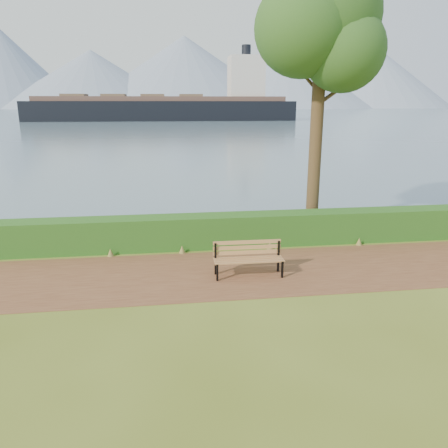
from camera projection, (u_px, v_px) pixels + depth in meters
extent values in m
plane|color=#54611B|center=(228.00, 277.00, 11.31)|extent=(140.00, 140.00, 0.00)
cube|color=brown|center=(227.00, 273.00, 11.60)|extent=(40.00, 3.40, 0.01)
cube|color=#1A4E16|center=(216.00, 231.00, 13.66)|extent=(32.00, 0.85, 1.00)
cube|color=#496276|center=(165.00, 111.00, 259.49)|extent=(700.00, 510.00, 0.00)
cone|color=slate|center=(92.00, 79.00, 374.05)|extent=(160.00, 160.00, 48.00)
cone|color=slate|center=(185.00, 72.00, 392.24)|extent=(190.00, 190.00, 62.00)
cone|color=slate|center=(283.00, 80.00, 400.91)|extent=(170.00, 170.00, 50.00)
cone|color=slate|center=(371.00, 77.00, 421.22)|extent=(150.00, 150.00, 58.00)
cone|color=slate|center=(152.00, 89.00, 415.77)|extent=(120.00, 120.00, 35.00)
cone|color=slate|center=(316.00, 87.00, 431.37)|extent=(130.00, 130.00, 40.00)
cube|color=black|center=(217.00, 273.00, 11.01)|extent=(0.05, 0.06, 0.45)
cube|color=black|center=(215.00, 259.00, 11.37)|extent=(0.05, 0.06, 0.86)
cube|color=black|center=(216.00, 262.00, 11.17)|extent=(0.06, 0.52, 0.05)
cube|color=black|center=(282.00, 270.00, 11.21)|extent=(0.05, 0.06, 0.45)
cube|color=black|center=(278.00, 256.00, 11.57)|extent=(0.05, 0.06, 0.86)
cube|color=black|center=(280.00, 260.00, 11.37)|extent=(0.06, 0.52, 0.05)
cube|color=#A87541|center=(250.00, 262.00, 11.08)|extent=(1.80, 0.11, 0.04)
cube|color=#A87541|center=(249.00, 261.00, 11.20)|extent=(1.80, 0.11, 0.04)
cube|color=#A87541|center=(248.00, 259.00, 11.32)|extent=(1.80, 0.11, 0.04)
cube|color=#A87541|center=(247.00, 257.00, 11.44)|extent=(1.80, 0.11, 0.04)
cube|color=#A87541|center=(247.00, 252.00, 11.47)|extent=(1.80, 0.07, 0.10)
cube|color=#A87541|center=(247.00, 247.00, 11.43)|extent=(1.80, 0.07, 0.10)
cube|color=#A87541|center=(247.00, 242.00, 11.39)|extent=(1.80, 0.07, 0.10)
cylinder|color=#3E2B19|center=(317.00, 121.00, 14.40)|extent=(0.42, 0.42, 7.60)
sphere|color=#234F1A|center=(323.00, 16.00, 13.55)|extent=(3.59, 3.59, 3.59)
sphere|color=#234F1A|center=(340.00, 41.00, 14.37)|extent=(2.74, 2.74, 2.74)
sphere|color=#234F1A|center=(303.00, 28.00, 13.15)|extent=(2.96, 2.96, 2.96)
sphere|color=#234F1A|center=(344.00, 50.00, 13.30)|extent=(2.53, 2.53, 2.53)
sphere|color=#234F1A|center=(301.00, 0.00, 13.81)|extent=(2.32, 2.32, 2.32)
cylinder|color=#3E2B19|center=(332.00, 94.00, 14.23)|extent=(1.11, 0.13, 0.83)
cylinder|color=#3E2B19|center=(306.00, 77.00, 14.08)|extent=(0.86, 0.40, 0.76)
cube|color=black|center=(163.00, 115.00, 111.70)|extent=(67.40, 11.58, 6.72)
cube|color=brown|center=(162.00, 99.00, 110.65)|extent=(62.01, 10.45, 1.15)
cube|color=beige|center=(246.00, 78.00, 111.78)|extent=(8.77, 8.06, 10.57)
cylinder|color=black|center=(246.00, 52.00, 110.11)|extent=(2.31, 2.31, 3.36)
cube|color=brown|center=(74.00, 96.00, 107.92)|extent=(5.86, 6.43, 0.77)
cube|color=brown|center=(114.00, 96.00, 109.05)|extent=(5.86, 6.43, 0.77)
cube|color=brown|center=(153.00, 96.00, 110.17)|extent=(5.86, 6.43, 0.77)
cube|color=brown|center=(191.00, 96.00, 111.30)|extent=(5.86, 6.43, 0.77)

